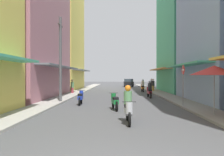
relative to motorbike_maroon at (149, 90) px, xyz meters
The scene contains 18 objects.
ground_plane 4.80m from the motorbike_maroon, 127.33° to the left, with size 108.77×108.77×0.00m, color #4C4C4F.
sidewalk_left 8.56m from the motorbike_maroon, 153.75° to the left, with size 1.67×57.44×0.12m, color #ADA89E.
sidewalk_right 4.27m from the motorbike_maroon, 63.32° to the left, with size 1.67×57.44×0.12m, color gray.
building_left_mid 13.08m from the motorbike_maroon, behind, with size 7.05×12.34×13.96m.
building_left_far 18.21m from the motorbike_maroon, 133.04° to the left, with size 7.05×10.86×15.32m.
building_right_far 12.17m from the motorbike_maroon, 51.67° to the left, with size 7.05×10.38×17.28m.
motorbike_maroon is the anchor object (origin of this frame).
motorbike_blue 7.39m from the motorbike_maroon, 137.18° to the right, with size 0.55×1.81×0.96m.
motorbike_green 8.03m from the motorbike_maroon, 112.29° to the right, with size 0.60×1.80×0.96m.
motorbike_orange 7.39m from the motorbike_maroon, 88.50° to the left, with size 0.55×1.81×1.58m.
motorbike_silver 11.44m from the motorbike_maroon, 102.28° to the right, with size 0.55×1.81×1.58m.
parked_car 21.73m from the motorbike_maroon, 92.21° to the left, with size 1.80×4.12×1.45m.
pedestrian_midway 10.01m from the motorbike_maroon, 80.58° to the left, with size 0.34×0.34×1.62m.
pedestrian_foreground 8.85m from the motorbike_maroon, 152.02° to the left, with size 0.44×0.44×1.63m.
pedestrian_crossing 8.24m from the motorbike_maroon, 78.83° to the left, with size 0.34×0.34×1.62m.
vendor_umbrella 10.03m from the motorbike_maroon, 80.12° to the right, with size 2.28×2.28×2.46m.
utility_pole 8.51m from the motorbike_maroon, 150.32° to the right, with size 0.20×1.20×6.28m.
street_sign_no_entry 6.55m from the motorbike_maroon, 79.20° to the right, with size 0.07×0.60×2.65m.
Camera 1 is at (0.00, -3.76, 1.96)m, focal length 36.71 mm.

